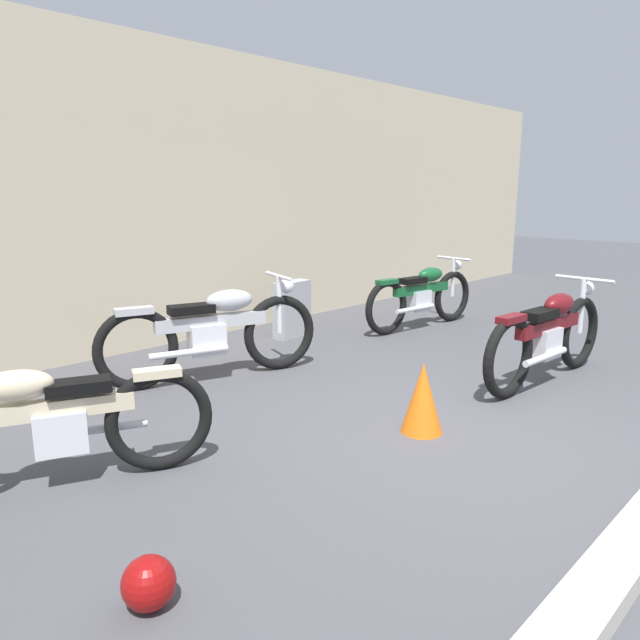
% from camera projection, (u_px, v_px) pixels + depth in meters
% --- Properties ---
extents(ground_plane, '(40.00, 40.00, 0.00)m').
position_uv_depth(ground_plane, '(472.00, 440.00, 4.34)').
color(ground_plane, '#47474C').
extents(building_wall, '(18.00, 0.30, 3.51)m').
position_uv_depth(building_wall, '(156.00, 197.00, 6.85)').
color(building_wall, beige).
rests_on(building_wall, ground_plane).
extents(stone_marker, '(0.54, 0.25, 0.71)m').
position_uv_depth(stone_marker, '(292.00, 309.00, 7.42)').
color(stone_marker, '#9E9EA3').
rests_on(stone_marker, ground_plane).
extents(helmet, '(0.24, 0.24, 0.24)m').
position_uv_depth(helmet, '(149.00, 583.00, 2.57)').
color(helmet, maroon).
rests_on(helmet, ground_plane).
extents(traffic_cone, '(0.32, 0.32, 0.55)m').
position_uv_depth(traffic_cone, '(423.00, 398.00, 4.44)').
color(traffic_cone, orange).
rests_on(traffic_cone, ground_plane).
extents(motorcycle_maroon, '(2.14, 0.60, 0.96)m').
position_uv_depth(motorcycle_maroon, '(549.00, 335.00, 5.61)').
color(motorcycle_maroon, black).
rests_on(motorcycle_maroon, ground_plane).
extents(motorcycle_silver, '(2.14, 0.92, 1.00)m').
position_uv_depth(motorcycle_silver, '(214.00, 331.00, 5.69)').
color(motorcycle_silver, black).
rests_on(motorcycle_silver, ground_plane).
extents(motorcycle_green, '(2.04, 0.57, 0.92)m').
position_uv_depth(motorcycle_green, '(422.00, 295.00, 7.91)').
color(motorcycle_green, black).
rests_on(motorcycle_green, ground_plane).
extents(motorcycle_cream, '(1.84, 0.94, 0.88)m').
position_uv_depth(motorcycle_cream, '(49.00, 423.00, 3.56)').
color(motorcycle_cream, black).
rests_on(motorcycle_cream, ground_plane).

